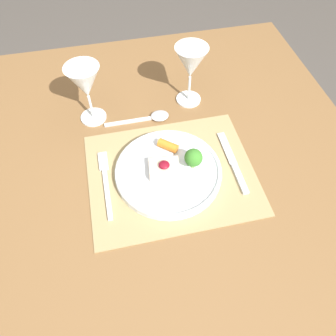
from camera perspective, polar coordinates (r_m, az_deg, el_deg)
name	(u,v)px	position (r m, az deg, el deg)	size (l,w,h in m)	color
ground_plane	(170,271)	(1.52, 0.34, -17.47)	(8.00, 8.00, 0.00)	#4C4742
dining_table	(171,192)	(0.93, 0.53, -4.18)	(1.10, 1.27, 0.74)	brown
placemat	(171,174)	(0.85, 0.58, -0.97)	(0.43, 0.35, 0.00)	#9E895B
dinner_plate	(169,169)	(0.84, 0.16, -0.18)	(0.28, 0.28, 0.07)	silver
fork	(105,179)	(0.85, -10.83, -1.87)	(0.02, 0.21, 0.01)	silver
knife	(234,166)	(0.88, 11.47, 0.41)	(0.02, 0.21, 0.01)	silver
spoon	(153,117)	(0.98, -2.60, 8.87)	(0.19, 0.04, 0.02)	silver
wine_glass_near	(191,64)	(0.97, 3.98, 17.56)	(0.09, 0.09, 0.18)	white
wine_glass_far	(85,84)	(0.93, -14.22, 14.02)	(0.09, 0.09, 0.18)	white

